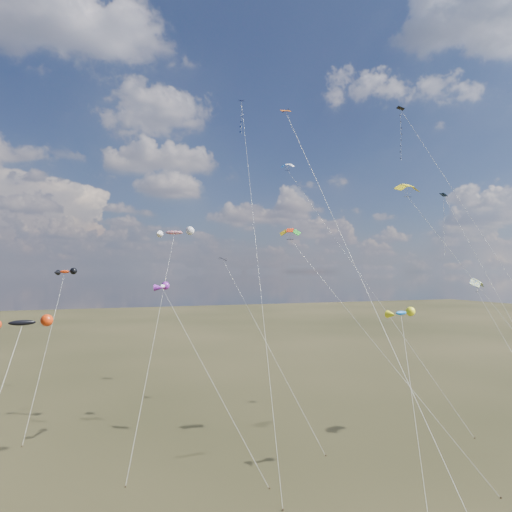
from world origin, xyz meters
name	(u,v)px	position (x,y,z in m)	size (l,w,h in m)	color
diamond_black_high	(411,147)	(18.52, 15.06, 32.05)	(1.08, 27.52, 37.52)	black
diamond_navy_tall	(244,137)	(1.50, 26.63, 34.81)	(6.41, 27.58, 40.62)	#0A0B46
diamond_black_mid	(246,303)	(-1.06, 18.37, 13.92)	(7.20, 12.52, 18.94)	black
diamond_navy_right	(449,232)	(23.39, 14.35, 22.11)	(1.54, 18.56, 26.89)	#0E204D
diamond_orange_center	(332,214)	(-1.57, -1.27, 21.25)	(1.05, 24.88, 31.24)	#D65304
parafoil_yellow	(408,186)	(12.97, 8.72, 25.90)	(11.42, 15.29, 26.64)	yellow
parafoil_blue_white	(289,167)	(10.62, 32.39, 32.87)	(11.16, 25.59, 33.78)	blue
parafoil_striped	(477,281)	(20.37, 7.32, 16.30)	(2.81, 10.96, 16.99)	yellow
parafoil_tricolor	(291,232)	(2.21, 13.61, 21.36)	(11.48, 16.96, 22.06)	#E2B80A
novelty_black_orange	(22,323)	(-21.74, 8.16, 13.55)	(4.98, 9.58, 14.06)	black
novelty_orange_black	(65,272)	(-20.07, 35.77, 17.20)	(4.56, 14.87, 17.78)	red
novelty_white_purple	(163,287)	(-10.20, 17.34, 15.73)	(7.61, 13.33, 16.24)	white
novelty_redwhite_stripe	(174,233)	(-8.19, 22.47, 21.64)	(8.22, 14.20, 22.28)	red
novelty_blue_yellow	(401,314)	(7.81, 3.46, 13.68)	(6.89, 10.59, 14.21)	blue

